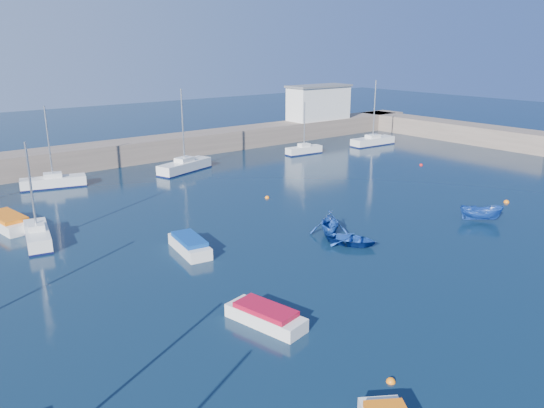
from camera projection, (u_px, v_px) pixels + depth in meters
ground at (476, 288)px, 31.42m from camera, size 220.00×220.00×0.00m
back_wall at (141, 150)px, 65.67m from camera, size 96.00×4.50×2.60m
right_arm at (447, 130)px, 81.18m from camera, size 4.50×32.00×2.60m
harbor_office at (319, 103)px, 82.33m from camera, size 10.00×4.00×5.00m
sailboat_3 at (37, 235)px, 38.41m from camera, size 2.60×5.73×7.42m
sailboat_5 at (53, 182)px, 53.37m from camera, size 6.42×3.22×8.18m
sailboat_6 at (185, 166)px, 60.05m from camera, size 7.30×4.12×9.27m
sailboat_7 at (304, 150)px, 69.74m from camera, size 5.16×1.82×6.82m
sailboat_8 at (373, 141)px, 75.89m from camera, size 7.08×2.32×9.13m
motorboat_0 at (266, 316)px, 27.23m from camera, size 2.44×4.61×0.98m
motorboat_1 at (190, 245)px, 36.76m from camera, size 2.21×4.66×1.10m
motorboat_2 at (7, 222)px, 41.56m from camera, size 2.77×5.66×1.12m
dinghy_center at (352, 240)px, 38.10m from camera, size 3.94×4.36×0.74m
dinghy_left at (330, 223)px, 40.10m from camera, size 4.52×4.54×1.81m
dinghy_right at (481, 213)px, 43.22m from camera, size 3.22×3.38×1.31m
buoy_0 at (391, 382)px, 22.64m from camera, size 0.41×0.41×0.41m
buoy_1 at (494, 217)px, 44.46m from camera, size 0.39×0.39×0.39m
buoy_2 at (506, 202)px, 48.43m from camera, size 0.50×0.50×0.50m
buoy_3 at (267, 198)px, 49.86m from camera, size 0.43×0.43×0.43m
buoy_4 at (421, 165)px, 63.40m from camera, size 0.40×0.40×0.40m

